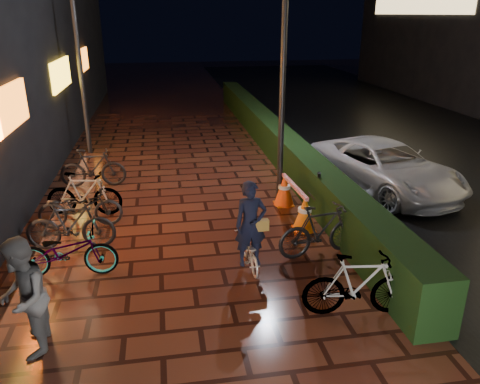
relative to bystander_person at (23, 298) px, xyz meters
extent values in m
plane|color=#381911|center=(2.35, 1.21, -0.86)|extent=(80.00, 80.00, 0.00)
cube|color=black|center=(5.65, 9.21, -0.36)|extent=(0.70, 20.00, 1.00)
imported|color=#555558|center=(0.00, 0.00, 0.00)|extent=(0.73, 0.90, 1.72)
imported|color=#BCBCC1|center=(7.66, 5.17, -0.22)|extent=(3.33, 4.99, 1.27)
cube|color=orange|center=(-1.10, 4.21, 1.74)|extent=(0.08, 3.00, 0.90)
cube|color=yellow|center=(-1.10, 10.21, 1.74)|extent=(0.08, 2.80, 0.90)
cube|color=orange|center=(-1.10, 15.21, 1.74)|extent=(0.08, 2.20, 0.90)
cube|color=#FFD88C|center=(15.80, 19.21, 4.14)|extent=(0.06, 10.00, 1.30)
cylinder|color=black|center=(4.73, 4.77, 1.72)|extent=(0.14, 0.14, 5.16)
cylinder|color=black|center=(-0.49, 10.22, 1.90)|extent=(0.16, 0.16, 5.53)
imported|color=silver|center=(3.41, 1.79, -0.55)|extent=(0.47, 1.20, 0.62)
imported|color=black|center=(3.42, 1.70, 0.04)|extent=(0.60, 0.41, 1.59)
cube|color=olive|center=(3.60, 1.69, 0.01)|extent=(0.28, 0.13, 0.20)
cone|color=orange|center=(4.88, 3.15, -0.47)|extent=(0.49, 0.49, 0.78)
cone|color=#F34A0C|center=(4.81, 4.60, -0.47)|extent=(0.49, 0.49, 0.78)
cube|color=#FF5A0D|center=(4.88, 3.15, -0.84)|extent=(0.45, 0.45, 0.03)
cube|color=orange|center=(4.81, 4.60, -0.84)|extent=(0.45, 0.45, 0.03)
cube|color=red|center=(4.85, 3.88, -0.12)|extent=(0.16, 1.68, 0.08)
cube|color=black|center=(5.59, 3.97, -0.42)|extent=(0.61, 0.50, 0.04)
cylinder|color=black|center=(5.35, 3.76, -0.65)|extent=(0.03, 0.03, 0.42)
cylinder|color=black|center=(5.84, 3.77, -0.65)|extent=(0.03, 0.03, 0.42)
cylinder|color=black|center=(5.35, 4.16, -0.65)|extent=(0.03, 0.03, 0.42)
cylinder|color=black|center=(5.83, 4.17, -0.65)|extent=(0.03, 0.03, 0.42)
cube|color=#0C11A1|center=(5.59, 3.97, -0.23)|extent=(0.45, 0.38, 0.33)
cylinder|color=black|center=(5.43, 3.80, -0.25)|extent=(0.30, 0.42, 1.07)
imported|color=black|center=(0.10, 4.77, -0.34)|extent=(1.79, 0.75, 1.04)
imported|color=black|center=(0.06, 6.73, -0.34)|extent=(1.76, 0.57, 1.04)
imported|color=black|center=(0.07, 3.08, -0.34)|extent=(1.77, 0.62, 1.04)
imported|color=black|center=(0.16, 2.03, -0.39)|extent=(1.82, 0.73, 0.94)
imported|color=black|center=(0.10, 4.11, -0.39)|extent=(1.79, 0.63, 0.94)
imported|color=black|center=(4.84, 2.00, -0.34)|extent=(1.79, 0.74, 1.04)
imported|color=black|center=(4.79, 0.06, -0.34)|extent=(1.79, 0.71, 1.04)
camera|label=1|loc=(1.97, -5.72, 3.55)|focal=35.00mm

